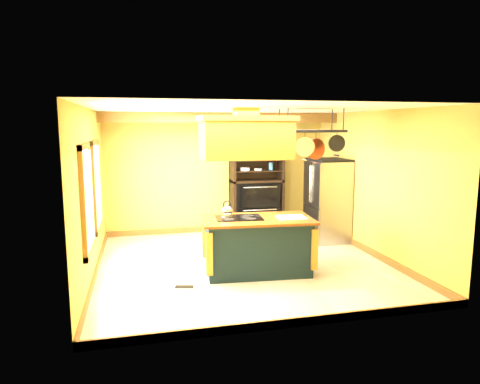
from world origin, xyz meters
name	(u,v)px	position (x,y,z in m)	size (l,w,h in m)	color
floor	(243,264)	(0.00, 0.00, 0.00)	(5.00, 5.00, 0.00)	beige
ceiling	(243,109)	(0.00, 0.00, 2.70)	(5.00, 5.00, 0.00)	white
wall_back	(217,173)	(0.00, 2.50, 1.35)	(5.00, 0.02, 2.70)	#BA9C44
wall_front	(294,219)	(0.00, -2.50, 1.35)	(5.00, 0.02, 2.70)	#BA9C44
wall_left	(91,194)	(-2.50, 0.00, 1.35)	(0.02, 5.00, 2.70)	#BA9C44
wall_right	(374,184)	(2.50, 0.00, 1.35)	(0.02, 5.00, 2.70)	#BA9C44
ceiling_beam	(224,118)	(0.00, 1.70, 2.59)	(5.00, 0.15, 0.20)	olive
window_near	(87,199)	(-2.47, -0.80, 1.40)	(0.06, 1.06, 1.56)	olive
window_far	(97,186)	(-2.47, 0.60, 1.40)	(0.06, 1.06, 1.56)	olive
kitchen_island	(257,245)	(0.13, -0.45, 0.47)	(1.88, 1.15, 1.11)	black
range_hood	(246,136)	(-0.07, -0.46, 2.26)	(1.49, 0.84, 0.80)	gold
pot_rack	(311,137)	(1.03, -0.45, 2.25)	(1.12, 0.53, 0.84)	black
refrigerator	(327,202)	(2.11, 1.15, 0.83)	(0.74, 0.87, 1.70)	#9A9CA3
hutch	(256,196)	(0.86, 2.27, 0.83)	(1.19, 0.54, 2.10)	black
floor_register	(184,287)	(-1.13, -0.87, 0.01)	(0.28, 0.12, 0.01)	black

